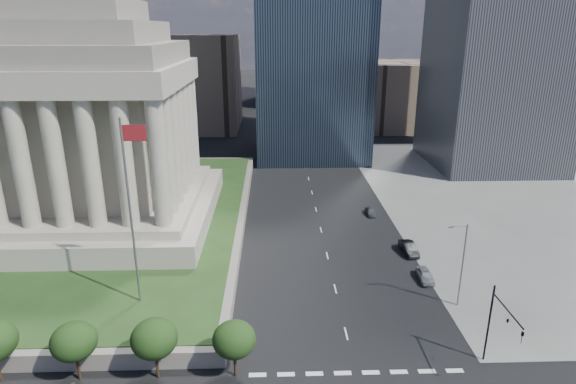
{
  "coord_description": "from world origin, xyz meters",
  "views": [
    {
      "loc": [
        -7.36,
        -22.14,
        30.02
      ],
      "look_at": [
        -5.96,
        22.44,
        14.75
      ],
      "focal_mm": 30.0,
      "sensor_mm": 36.0,
      "label": 1
    }
  ],
  "objects_px": {
    "war_memorial": "(85,92)",
    "parked_sedan_far": "(371,212)",
    "flagpole": "(131,204)",
    "parked_sedan_near": "(425,275)",
    "traffic_signal_ne": "(499,323)",
    "street_lamp_north": "(462,260)",
    "parked_sedan_mid": "(409,248)"
  },
  "relations": [
    {
      "from": "war_memorial",
      "to": "parked_sedan_far",
      "type": "height_order",
      "value": "war_memorial"
    },
    {
      "from": "flagpole",
      "to": "parked_sedan_near",
      "type": "distance_m",
      "value": 36.2
    },
    {
      "from": "war_memorial",
      "to": "traffic_signal_ne",
      "type": "relative_size",
      "value": 4.88
    },
    {
      "from": "street_lamp_north",
      "to": "parked_sedan_near",
      "type": "distance_m",
      "value": 7.8
    },
    {
      "from": "war_memorial",
      "to": "traffic_signal_ne",
      "type": "xyz_separation_m",
      "value": [
        46.5,
        -34.3,
        -16.15
      ]
    },
    {
      "from": "flagpole",
      "to": "traffic_signal_ne",
      "type": "distance_m",
      "value": 36.69
    },
    {
      "from": "street_lamp_north",
      "to": "parked_sedan_mid",
      "type": "bearing_deg",
      "value": 97.77
    },
    {
      "from": "street_lamp_north",
      "to": "parked_sedan_mid",
      "type": "height_order",
      "value": "street_lamp_north"
    },
    {
      "from": "traffic_signal_ne",
      "to": "parked_sedan_mid",
      "type": "relative_size",
      "value": 1.7
    },
    {
      "from": "parked_sedan_near",
      "to": "parked_sedan_mid",
      "type": "distance_m",
      "value": 7.65
    },
    {
      "from": "traffic_signal_ne",
      "to": "parked_sedan_near",
      "type": "xyz_separation_m",
      "value": [
        -1.0,
        17.05,
        -4.54
      ]
    },
    {
      "from": "war_memorial",
      "to": "street_lamp_north",
      "type": "height_order",
      "value": "war_memorial"
    },
    {
      "from": "war_memorial",
      "to": "parked_sedan_mid",
      "type": "height_order",
      "value": "war_memorial"
    },
    {
      "from": "flagpole",
      "to": "parked_sedan_mid",
      "type": "bearing_deg",
      "value": 23.36
    },
    {
      "from": "parked_sedan_near",
      "to": "war_memorial",
      "type": "bearing_deg",
      "value": 161.39
    },
    {
      "from": "street_lamp_north",
      "to": "parked_sedan_far",
      "type": "bearing_deg",
      "value": 98.76
    },
    {
      "from": "flagpole",
      "to": "parked_sedan_mid",
      "type": "xyz_separation_m",
      "value": [
        33.33,
        14.39,
        -12.34
      ]
    },
    {
      "from": "parked_sedan_near",
      "to": "parked_sedan_far",
      "type": "bearing_deg",
      "value": 98.54
    },
    {
      "from": "traffic_signal_ne",
      "to": "parked_sedan_near",
      "type": "height_order",
      "value": "traffic_signal_ne"
    },
    {
      "from": "traffic_signal_ne",
      "to": "parked_sedan_near",
      "type": "bearing_deg",
      "value": 93.36
    },
    {
      "from": "traffic_signal_ne",
      "to": "parked_sedan_near",
      "type": "distance_m",
      "value": 17.67
    },
    {
      "from": "street_lamp_north",
      "to": "parked_sedan_near",
      "type": "xyz_separation_m",
      "value": [
        -1.83,
        5.75,
        -4.95
      ]
    },
    {
      "from": "parked_sedan_mid",
      "to": "parked_sedan_far",
      "type": "distance_m",
      "value": 14.91
    },
    {
      "from": "flagpole",
      "to": "war_memorial",
      "type": "bearing_deg",
      "value": 116.89
    },
    {
      "from": "street_lamp_north",
      "to": "parked_sedan_mid",
      "type": "xyz_separation_m",
      "value": [
        -1.83,
        13.39,
        -4.89
      ]
    },
    {
      "from": "flagpole",
      "to": "parked_sedan_near",
      "type": "relative_size",
      "value": 4.81
    },
    {
      "from": "street_lamp_north",
      "to": "parked_sedan_far",
      "type": "xyz_separation_m",
      "value": [
        -4.33,
        28.09,
        -5.05
      ]
    },
    {
      "from": "war_memorial",
      "to": "parked_sedan_near",
      "type": "xyz_separation_m",
      "value": [
        45.5,
        -17.25,
        -20.69
      ]
    },
    {
      "from": "flagpole",
      "to": "parked_sedan_far",
      "type": "distance_m",
      "value": 44.2
    },
    {
      "from": "flagpole",
      "to": "street_lamp_north",
      "type": "distance_m",
      "value": 35.95
    },
    {
      "from": "war_memorial",
      "to": "parked_sedan_far",
      "type": "bearing_deg",
      "value": 6.76
    },
    {
      "from": "traffic_signal_ne",
      "to": "parked_sedan_near",
      "type": "relative_size",
      "value": 1.92
    }
  ]
}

